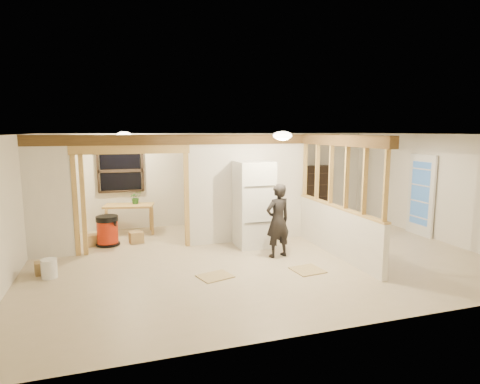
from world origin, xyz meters
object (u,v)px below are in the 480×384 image
object	(u,v)px
work_table	(129,219)
shop_vac	(107,230)
bookshelf	(317,192)
refrigerator	(254,204)
woman	(278,221)

from	to	relation	value
work_table	shop_vac	distance (m)	1.06
bookshelf	work_table	bearing A→B (deg)	-176.09
refrigerator	shop_vac	size ratio (longest dim) A/B	2.77
refrigerator	bookshelf	size ratio (longest dim) A/B	1.23
woman	shop_vac	distance (m)	3.87
work_table	bookshelf	distance (m)	5.47
woman	work_table	xyz separation A→B (m)	(-2.83, 2.84, -0.39)
work_table	shop_vac	world-z (taller)	work_table
refrigerator	woman	size ratio (longest dim) A/B	1.26
refrigerator	bookshelf	distance (m)	3.63
woman	shop_vac	bearing A→B (deg)	-41.94
shop_vac	bookshelf	size ratio (longest dim) A/B	0.45
woman	shop_vac	size ratio (longest dim) A/B	2.20
bookshelf	refrigerator	bearing A→B (deg)	-140.83
work_table	shop_vac	bearing A→B (deg)	-107.18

